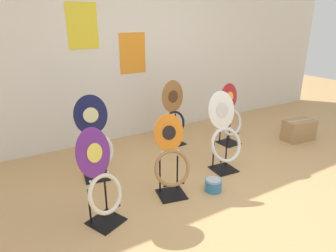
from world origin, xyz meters
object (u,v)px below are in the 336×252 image
Objects in this scene: toilet_seat_display_crimson_swirl at (230,118)px; toilet_seat_display_woodgrain at (174,112)px; paint_can at (213,184)px; toilet_seat_display_white_plain at (224,134)px; toilet_seat_display_navy_moon at (94,142)px; toilet_seat_display_orange_sun at (171,161)px; storage_box at (299,130)px; toilet_seat_display_purple_note at (101,180)px.

toilet_seat_display_woodgrain is (-0.72, 0.41, 0.08)m from toilet_seat_display_crimson_swirl.
paint_can is (-0.32, -1.32, -0.41)m from toilet_seat_display_woodgrain.
toilet_seat_display_navy_moon is at bearing 156.69° from toilet_seat_display_white_plain.
toilet_seat_display_woodgrain is (0.75, 1.15, 0.09)m from toilet_seat_display_orange_sun.
toilet_seat_display_orange_sun is 2.50m from storage_box.
toilet_seat_display_crimson_swirl reaches higher than paint_can.
toilet_seat_display_woodgrain is 5.14× the size of paint_can.
toilet_seat_display_woodgrain is at bearing 149.95° from toilet_seat_display_crimson_swirl.
toilet_seat_display_crimson_swirl is at bearing 26.61° from toilet_seat_display_orange_sun.
toilet_seat_display_white_plain is 1.07× the size of toilet_seat_display_purple_note.
toilet_seat_display_navy_moon reaches higher than toilet_seat_display_purple_note.
toilet_seat_display_woodgrain reaches higher than toilet_seat_display_purple_note.
toilet_seat_display_orange_sun reaches higher than storage_box.
toilet_seat_display_crimson_swirl is 0.95× the size of toilet_seat_display_woodgrain.
toilet_seat_display_purple_note is (-1.61, -0.22, -0.03)m from toilet_seat_display_white_plain.
toilet_seat_display_crimson_swirl and toilet_seat_display_purple_note have the same top height.
storage_box is at bearing -23.96° from toilet_seat_display_crimson_swirl.
toilet_seat_display_woodgrain is at bearing 56.88° from toilet_seat_display_orange_sun.
toilet_seat_display_woodgrain is (-0.10, 0.99, 0.02)m from toilet_seat_display_white_plain.
toilet_seat_display_white_plain is (1.40, -0.61, 0.02)m from toilet_seat_display_navy_moon.
toilet_seat_display_crimson_swirl is 1.77× the size of storage_box.
toilet_seat_display_navy_moon reaches higher than toilet_seat_display_orange_sun.
storage_box is at bearing 4.55° from toilet_seat_display_white_plain.
toilet_seat_display_navy_moon is 3.08m from storage_box.
toilet_seat_display_navy_moon is 1.13× the size of toilet_seat_display_orange_sun.
toilet_seat_display_white_plain is at bearing -84.47° from toilet_seat_display_woodgrain.
toilet_seat_display_orange_sun is (-1.46, -0.73, -0.01)m from toilet_seat_display_crimson_swirl.
storage_box is at bearing -26.58° from toilet_seat_display_woodgrain.
paint_can is at bearing -138.74° from toilet_seat_display_crimson_swirl.
toilet_seat_display_white_plain reaches higher than toilet_seat_display_purple_note.
toilet_seat_display_navy_moon is 1.37m from toilet_seat_display_woodgrain.
toilet_seat_display_white_plain is at bearing 7.79° from toilet_seat_display_purple_note.
toilet_seat_display_crimson_swirl is at bearing -0.84° from toilet_seat_display_navy_moon.
paint_can is at bearing -141.28° from toilet_seat_display_white_plain.
storage_box is at bearing 6.17° from toilet_seat_display_purple_note.
storage_box is (3.03, -0.48, -0.28)m from toilet_seat_display_navy_moon.
storage_box is (3.23, 0.35, -0.27)m from toilet_seat_display_purple_note.
toilet_seat_display_navy_moon reaches higher than storage_box.
toilet_seat_display_navy_moon is 1.03× the size of toilet_seat_display_woodgrain.
toilet_seat_display_white_plain is at bearing -137.13° from toilet_seat_display_crimson_swirl.
toilet_seat_display_crimson_swirl is 2.37m from toilet_seat_display_purple_note.
toilet_seat_display_navy_moon is 1.09× the size of toilet_seat_display_crimson_swirl.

